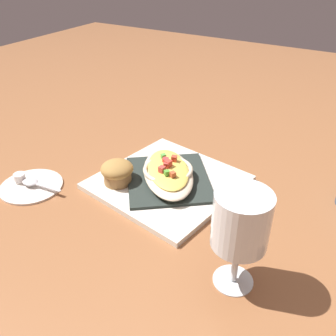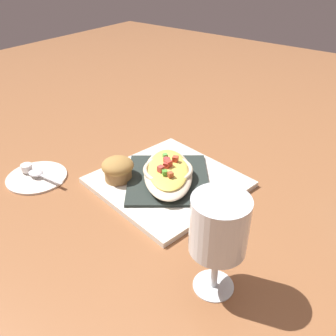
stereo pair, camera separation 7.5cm
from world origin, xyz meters
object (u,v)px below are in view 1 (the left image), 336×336
at_px(creamer_saucer, 31,185).
at_px(square_plate, 168,182).
at_px(gratin_dish, 168,171).
at_px(muffin, 117,172).
at_px(creamer_cup_0, 20,177).
at_px(stemmed_glass, 241,225).
at_px(spoon, 32,182).

bearing_deg(creamer_saucer, square_plate, 122.48).
xyz_separation_m(gratin_dish, creamer_saucer, (0.15, -0.24, -0.03)).
xyz_separation_m(muffin, creamer_cup_0, (0.10, -0.19, -0.02)).
distance_m(muffin, creamer_saucer, 0.19).
bearing_deg(creamer_cup_0, muffin, 117.53).
bearing_deg(creamer_saucer, creamer_cup_0, -84.80).
relative_size(muffin, creamer_saucer, 0.52).
height_order(gratin_dish, creamer_cup_0, gratin_dish).
bearing_deg(stemmed_glass, square_plate, -128.28).
height_order(stemmed_glass, spoon, stemmed_glass).
height_order(muffin, creamer_cup_0, muffin).
relative_size(muffin, stemmed_glass, 0.41).
relative_size(gratin_dish, creamer_cup_0, 8.97).
relative_size(spoon, creamer_cup_0, 4.09).
distance_m(stemmed_glass, creamer_saucer, 0.47).
distance_m(gratin_dish, spoon, 0.28).
relative_size(stemmed_glass, spoon, 1.66).
relative_size(stemmed_glass, creamer_saucer, 1.26).
xyz_separation_m(square_plate, gratin_dish, (0.00, -0.00, 0.03)).
bearing_deg(square_plate, creamer_saucer, -57.52).
bearing_deg(spoon, square_plate, 122.93).
bearing_deg(muffin, spoon, -58.34).
relative_size(gratin_dish, stemmed_glass, 1.32).
bearing_deg(gratin_dish, muffin, -54.91).
xyz_separation_m(gratin_dish, spoon, (0.15, -0.24, -0.02)).
relative_size(creamer_saucer, spoon, 1.32).
bearing_deg(spoon, creamer_cup_0, -84.80).
xyz_separation_m(creamer_saucer, creamer_cup_0, (0.00, -0.03, 0.01)).
xyz_separation_m(creamer_saucer, spoon, (-0.00, 0.00, 0.01)).
xyz_separation_m(square_plate, creamer_saucer, (0.15, -0.24, -0.00)).
bearing_deg(gratin_dish, creamer_cup_0, -59.95).
bearing_deg(gratin_dish, square_plate, 165.52).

